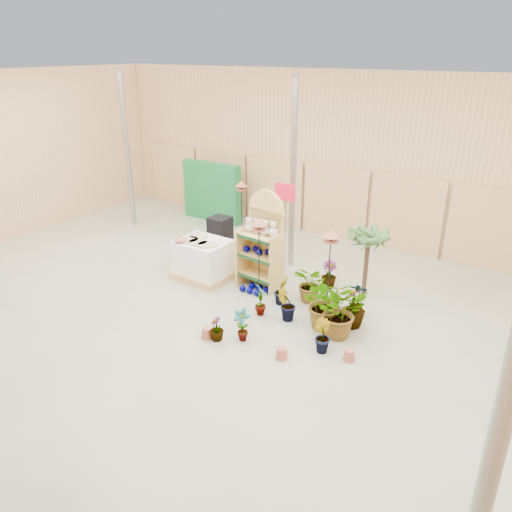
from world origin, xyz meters
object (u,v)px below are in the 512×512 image
(display_shelf, at_px, (264,243))
(potted_plant_2, at_px, (326,303))
(bird_table_front, at_px, (259,224))
(pallet_stack, at_px, (203,259))

(display_shelf, bearing_deg, potted_plant_2, -18.83)
(bird_table_front, xyz_separation_m, potted_plant_2, (1.71, -0.27, -1.17))
(bird_table_front, height_order, potted_plant_2, bird_table_front)
(pallet_stack, relative_size, bird_table_front, 0.71)
(bird_table_front, bearing_deg, pallet_stack, 173.62)
(pallet_stack, distance_m, potted_plant_2, 3.41)
(display_shelf, xyz_separation_m, bird_table_front, (0.29, -0.63, 0.68))
(potted_plant_2, bearing_deg, bird_table_front, 171.12)
(display_shelf, height_order, potted_plant_2, display_shelf)
(display_shelf, bearing_deg, bird_table_front, -59.85)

